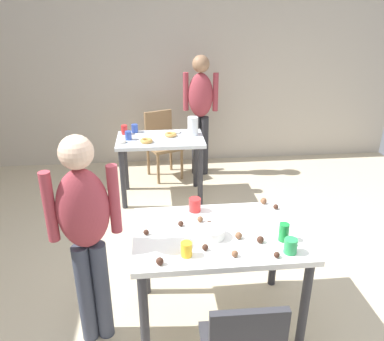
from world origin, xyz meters
TOP-DOWN VIEW (x-y plane):
  - ground_plane at (0.00, 0.00)m, footprint 6.40×6.40m
  - wall_back at (0.00, 3.20)m, footprint 6.40×0.10m
  - dining_table_near at (0.09, -0.05)m, footprint 1.16×0.78m
  - dining_table_far at (-0.26, 1.98)m, footprint 0.99×0.61m
  - chair_far_table at (-0.23, 2.63)m, footprint 0.52×0.52m
  - person_girl_near at (-0.77, -0.14)m, footprint 0.46×0.25m
  - person_adult_far at (0.29, 2.63)m, footprint 0.46×0.25m
  - mixing_bowl at (0.03, -0.11)m, footprint 0.16×0.16m
  - soda_can at (0.49, -0.19)m, footprint 0.07×0.07m
  - fork_near at (0.27, -0.02)m, footprint 0.17×0.02m
  - cup_near_0 at (-0.16, -0.30)m, footprint 0.07×0.07m
  - cup_near_1 at (-0.05, 0.25)m, footprint 0.09×0.09m
  - cup_near_2 at (0.49, -0.33)m, footprint 0.08×0.08m
  - cake_ball_0 at (-0.17, 0.05)m, footprint 0.04×0.04m
  - cake_ball_1 at (-0.32, -0.37)m, footprint 0.05×0.05m
  - cake_ball_2 at (0.13, -0.34)m, footprint 0.04×0.04m
  - cake_ball_3 at (0.56, 0.22)m, footprint 0.04×0.04m
  - cake_ball_4 at (0.03, 0.04)m, footprint 0.04×0.04m
  - cake_ball_5 at (-0.41, -0.04)m, footprint 0.04×0.04m
  - cake_ball_6 at (0.49, 0.31)m, footprint 0.05×0.05m
  - cake_ball_7 at (0.39, -0.37)m, footprint 0.04×0.04m
  - cake_ball_8 at (-0.03, 0.09)m, footprint 0.04×0.04m
  - cake_ball_9 at (0.20, -0.14)m, footprint 0.05×0.05m
  - cake_ball_10 at (0.33, -0.21)m, footprint 0.05×0.05m
  - cake_ball_11 at (0.53, -0.26)m, footprint 0.04×0.04m
  - cake_ball_12 at (-0.04, -0.25)m, footprint 0.04×0.04m
  - pitcher_far at (0.13, 2.06)m, footprint 0.12×0.12m
  - cup_far_0 at (-0.55, 2.22)m, footprint 0.08×0.08m
  - cup_far_1 at (-0.62, 1.96)m, footprint 0.07×0.07m
  - cup_far_2 at (-0.67, 2.16)m, footprint 0.07×0.07m
  - donut_far_0 at (-0.14, 2.03)m, footprint 0.14×0.14m
  - donut_far_1 at (-0.42, 1.84)m, footprint 0.14×0.14m
  - donut_far_2 at (-0.69, 1.86)m, footprint 0.10×0.10m
  - donut_far_3 at (-0.07, 2.14)m, footprint 0.11×0.11m

SIDE VIEW (x-z plane):
  - ground_plane at x=0.00m, z-range 0.00..0.00m
  - chair_far_table at x=-0.23m, z-range 0.06..0.93m
  - dining_table_far at x=-0.26m, z-range 0.24..0.99m
  - dining_table_near at x=0.09m, z-range 0.27..1.02m
  - fork_near at x=0.27m, z-range 0.75..0.76m
  - donut_far_2 at x=-0.69m, z-range 0.75..0.78m
  - donut_far_3 at x=-0.07m, z-range 0.75..0.78m
  - cake_ball_4 at x=0.03m, z-range 0.75..0.79m
  - cake_ball_11 at x=0.53m, z-range 0.75..0.79m
  - cake_ball_7 at x=0.39m, z-range 0.75..0.79m
  - cake_ball_5 at x=-0.41m, z-range 0.75..0.79m
  - cake_ball_0 at x=-0.17m, z-range 0.75..0.79m
  - cake_ball_3 at x=0.56m, z-range 0.75..0.79m
  - cake_ball_12 at x=-0.04m, z-range 0.75..0.79m
  - donut_far_0 at x=-0.14m, z-range 0.75..0.79m
  - donut_far_1 at x=-0.42m, z-range 0.75..0.79m
  - cake_ball_2 at x=0.13m, z-range 0.75..0.79m
  - cake_ball_8 at x=-0.03m, z-range 0.75..0.79m
  - cake_ball_10 at x=0.33m, z-range 0.75..0.80m
  - cake_ball_9 at x=0.20m, z-range 0.75..0.80m
  - cake_ball_1 at x=-0.32m, z-range 0.75..0.80m
  - cake_ball_6 at x=0.49m, z-range 0.75..0.80m
  - mixing_bowl at x=0.03m, z-range 0.75..0.82m
  - cup_near_0 at x=-0.16m, z-range 0.75..0.84m
  - cup_near_2 at x=0.49m, z-range 0.75..0.85m
  - cup_far_0 at x=-0.55m, z-range 0.75..0.85m
  - cup_far_1 at x=-0.62m, z-range 0.75..0.85m
  - cup_near_1 at x=-0.05m, z-range 0.75..0.85m
  - cup_far_2 at x=-0.67m, z-range 0.75..0.86m
  - soda_can at x=0.49m, z-range 0.75..0.87m
  - pitcher_far at x=0.13m, z-range 0.75..0.96m
  - person_girl_near at x=-0.77m, z-range 0.15..1.64m
  - person_adult_far at x=0.29m, z-range 0.16..1.75m
  - wall_back at x=0.00m, z-range 0.00..2.60m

